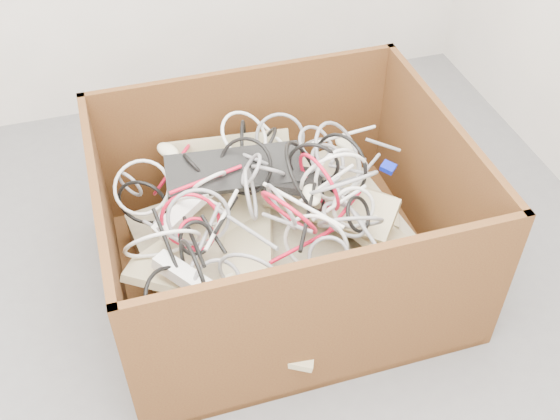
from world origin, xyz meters
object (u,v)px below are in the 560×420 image
object	(u,v)px
power_strip_right	(195,282)
vga_plug	(388,167)
power_strip_left	(190,205)
cardboard_box	(278,247)

from	to	relation	value
power_strip_right	vga_plug	xyz separation A→B (m)	(0.71, 0.27, 0.04)
power_strip_right	power_strip_left	bearing A→B (deg)	130.16
cardboard_box	power_strip_left	xyz separation A→B (m)	(-0.27, 0.06, 0.22)
power_strip_left	power_strip_right	size ratio (longest dim) A/B	1.02
power_strip_left	vga_plug	bearing A→B (deg)	-29.94
power_strip_right	cardboard_box	bearing A→B (deg)	85.22
cardboard_box	power_strip_right	size ratio (longest dim) A/B	4.12
power_strip_left	power_strip_right	bearing A→B (deg)	-128.25
cardboard_box	power_strip_left	size ratio (longest dim) A/B	4.03
cardboard_box	power_strip_right	distance (m)	0.43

